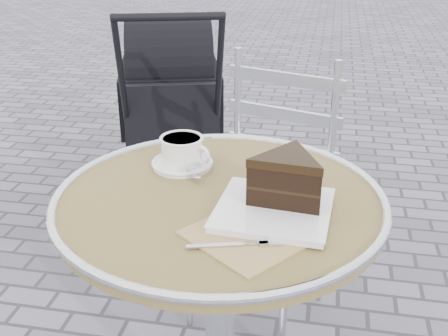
% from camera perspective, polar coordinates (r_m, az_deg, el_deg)
% --- Properties ---
extents(cafe_table, '(0.72, 0.72, 0.74)m').
position_cam_1_polar(cafe_table, '(1.29, -0.43, -9.40)').
color(cafe_table, silver).
rests_on(cafe_table, ground).
extents(cappuccino_set, '(0.15, 0.16, 0.07)m').
position_cam_1_polar(cappuccino_set, '(1.34, -4.23, 1.47)').
color(cappuccino_set, white).
rests_on(cappuccino_set, cafe_table).
extents(cake_plate_set, '(0.32, 0.38, 0.12)m').
position_cam_1_polar(cake_plate_set, '(1.13, 6.07, -1.85)').
color(cake_plate_set, tan).
rests_on(cake_plate_set, cafe_table).
extents(bistro_chair, '(0.50, 0.50, 0.88)m').
position_cam_1_polar(bistro_chair, '(1.83, 4.96, 0.72)').
color(bistro_chair, silver).
rests_on(bistro_chair, ground).
extents(baby_stroller, '(0.67, 1.01, 0.97)m').
position_cam_1_polar(baby_stroller, '(2.69, -5.36, 6.09)').
color(baby_stroller, black).
rests_on(baby_stroller, ground).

